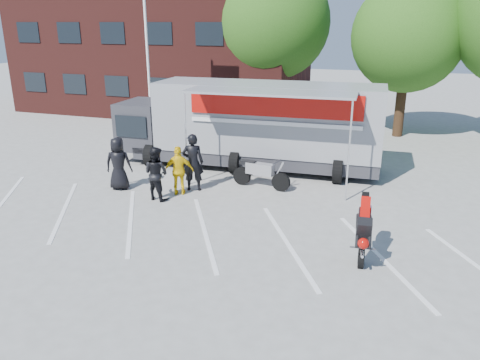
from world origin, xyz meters
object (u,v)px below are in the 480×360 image
Objects in this scene: flagpole at (151,34)px; transporter_truck at (255,167)px; spectator_hivis at (179,171)px; tree_left at (274,23)px; spectator_leather_c at (156,173)px; parked_motorcycle at (261,188)px; tree_mid at (408,36)px; spectator_leather_a at (118,164)px; spectator_leather_b at (193,162)px; stunt_bike_rider at (360,255)px.

flagpole is 8.28m from transporter_truck.
tree_left is at bearing -109.70° from spectator_hivis.
spectator_leather_c is (-0.28, -13.19, -4.67)m from tree_left.
parked_motorcycle is at bearing -76.43° from tree_left.
parked_motorcycle is at bearing -113.51° from tree_mid.
tree_mid is (7.00, -1.00, -0.62)m from tree_left.
spectator_leather_a is at bearing 118.54° from parked_motorcycle.
tree_left reaches higher than tree_mid.
tree_left is at bearing 21.53° from parked_motorcycle.
tree_left reaches higher than spectator_leather_b.
flagpole reaches higher than transporter_truck.
tree_left reaches higher than flagpole.
flagpole is 4.48× the size of spectator_leather_c.
spectator_leather_c is (-0.77, -1.20, -0.11)m from spectator_leather_b.
spectator_leather_b is at bearing -87.67° from tree_left.
spectator_leather_b is (-2.17, -1.00, 1.01)m from parked_motorcycle.
flagpole reaches higher than spectator_leather_c.
parked_motorcycle is 1.32× the size of spectator_hivis.
spectator_leather_c is (-2.93, -2.20, 0.89)m from parked_motorcycle.
tree_left is 7.10m from tree_mid.
parked_motorcycle is 1.24× the size of spectator_leather_c.
transporter_truck is 3.62m from spectator_leather_b.
tree_mid is at bearing -109.18° from spectator_leather_c.
transporter_truck is at bearing 30.71° from parked_motorcycle.
tree_mid is at bearing -15.55° from parked_motorcycle.
flagpole is at bearing 152.27° from transporter_truck.
transporter_truck is at bearing -124.35° from tree_mid.
spectator_leather_b reaches higher than transporter_truck.
spectator_hivis is at bearing 45.07° from spectator_leather_b.
spectator_leather_c is at bearing 134.85° from parked_motorcycle.
spectator_leather_a is at bearing -15.41° from spectator_hivis.
spectator_leather_b is at bearing 147.64° from stunt_bike_rider.
spectator_hivis is (0.50, 0.66, -0.05)m from spectator_leather_c.
flagpole is 4.30× the size of spectator_leather_a.
flagpole is 9.21m from spectator_leather_c.
flagpole is 8.21m from spectator_leather_a.
spectator_leather_b is 0.63m from spectator_hivis.
parked_motorcycle is (2.65, -10.99, -5.57)m from tree_left.
spectator_leather_b is (2.49, 0.75, 0.08)m from spectator_leather_a.
tree_left is at bearing 171.87° from tree_mid.
tree_mid is at bearing 82.45° from stunt_bike_rider.
spectator_hivis is at bearing 168.34° from spectator_leather_a.
tree_mid is 3.81× the size of spectator_leather_b.
parked_motorcycle is 2.59m from spectator_leather_b.
spectator_leather_c is (-1.99, -4.45, 0.89)m from transporter_truck.
spectator_hivis is (-1.49, -3.79, 0.84)m from transporter_truck.
flagpole is 12.31m from tree_mid.
spectator_leather_c is at bearing -61.14° from flagpole.
tree_mid is 4.57× the size of spectator_hivis.
spectator_leather_c is 1.06× the size of spectator_hivis.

